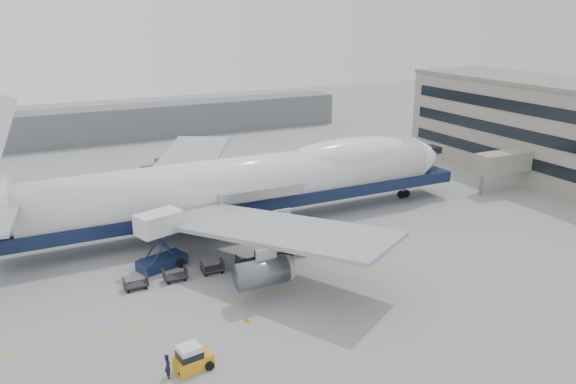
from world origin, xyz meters
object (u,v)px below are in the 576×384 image
catering_truck (160,237)px  baggage_tug (192,359)px  airliner (248,182)px  ground_worker (168,366)px

catering_truck → baggage_tug: size_ratio=2.02×
airliner → ground_worker: bearing=-123.5°
baggage_tug → ground_worker: bearing=177.3°
catering_truck → baggage_tug: (-2.51, -18.76, -2.52)m
catering_truck → ground_worker: (-4.39, -18.94, -2.46)m
airliner → baggage_tug: size_ratio=22.20×
catering_truck → ground_worker: size_ratio=3.11×
catering_truck → ground_worker: catering_truck is taller
baggage_tug → ground_worker: size_ratio=1.54×
airliner → baggage_tug: bearing=-120.7°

